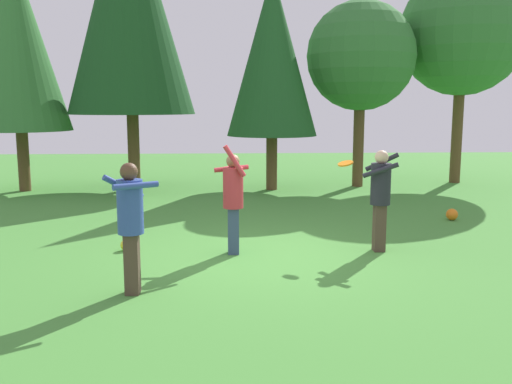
{
  "coord_description": "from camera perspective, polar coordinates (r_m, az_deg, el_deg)",
  "views": [
    {
      "loc": [
        -0.46,
        -9.01,
        2.5
      ],
      "look_at": [
        -0.0,
        0.23,
        1.05
      ],
      "focal_mm": 39.07,
      "sensor_mm": 36.0,
      "label": 1
    }
  ],
  "objects": [
    {
      "name": "person_catcher",
      "position": [
        9.72,
        12.62,
        0.05
      ],
      "size": [
        0.7,
        0.64,
        1.74
      ],
      "rotation": [
        0.0,
        0.0,
        2.82
      ],
      "color": "#4C382D",
      "rests_on": "ground_plane"
    },
    {
      "name": "ground_plane",
      "position": [
        9.37,
        0.1,
        -6.58
      ],
      "size": [
        40.0,
        40.0,
        0.0
      ],
      "primitive_type": "plane",
      "color": "#478C38"
    },
    {
      "name": "tree_center",
      "position": [
        16.52,
        1.67,
        13.84
      ],
      "size": [
        2.63,
        2.63,
        6.28
      ],
      "color": "brown",
      "rests_on": "ground_plane"
    },
    {
      "name": "person_bystander",
      "position": [
        7.5,
        -12.73,
        -2.48
      ],
      "size": [
        0.76,
        0.73,
        1.76
      ],
      "rotation": [
        0.0,
        0.0,
        0.59
      ],
      "color": "#4C382D",
      "rests_on": "ground_plane"
    },
    {
      "name": "ball_yellow",
      "position": [
        9.95,
        -13.16,
        -5.31
      ],
      "size": [
        0.2,
        0.2,
        0.2
      ],
      "primitive_type": "sphere",
      "color": "yellow",
      "rests_on": "ground_plane"
    },
    {
      "name": "tree_far_left",
      "position": [
        17.65,
        -23.38,
        14.07
      ],
      "size": [
        2.89,
        2.89,
        6.89
      ],
      "color": "brown",
      "rests_on": "ground_plane"
    },
    {
      "name": "frisbee",
      "position": [
        9.71,
        9.15,
        2.91
      ],
      "size": [
        0.37,
        0.37,
        0.1
      ],
      "color": "orange"
    },
    {
      "name": "tree_right",
      "position": [
        17.47,
        10.69,
        13.47
      ],
      "size": [
        3.27,
        3.27,
        5.59
      ],
      "color": "brown",
      "rests_on": "ground_plane"
    },
    {
      "name": "tree_far_right",
      "position": [
        19.23,
        20.39,
        15.0
      ],
      "size": [
        3.92,
        3.92,
        6.7
      ],
      "color": "brown",
      "rests_on": "ground_plane"
    },
    {
      "name": "ball_orange",
      "position": [
        12.94,
        19.42,
        -2.18
      ],
      "size": [
        0.26,
        0.26,
        0.26
      ],
      "primitive_type": "sphere",
      "color": "orange",
      "rests_on": "ground_plane"
    },
    {
      "name": "person_thrower",
      "position": [
        9.32,
        -2.35,
        -0.3
      ],
      "size": [
        0.59,
        0.54,
        1.87
      ],
      "rotation": [
        0.0,
        0.0,
        0.13
      ],
      "color": "#38476B",
      "rests_on": "ground_plane"
    }
  ]
}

